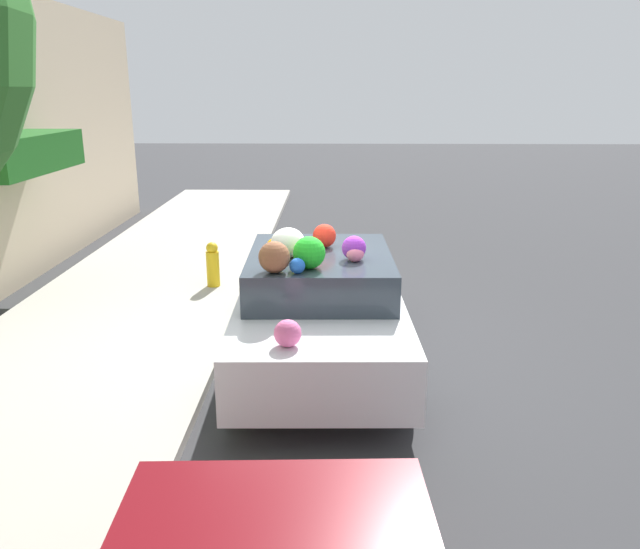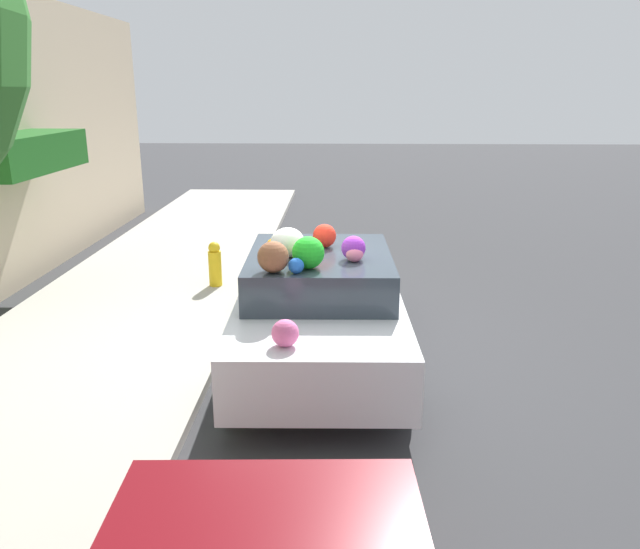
{
  "view_description": "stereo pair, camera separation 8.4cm",
  "coord_description": "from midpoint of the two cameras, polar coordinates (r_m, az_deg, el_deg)",
  "views": [
    {
      "loc": [
        -6.85,
        -0.21,
        3.08
      ],
      "look_at": [
        0.0,
        -0.07,
        1.03
      ],
      "focal_mm": 35.0,
      "sensor_mm": 36.0,
      "label": 1
    },
    {
      "loc": [
        -6.85,
        -0.3,
        3.08
      ],
      "look_at": [
        0.0,
        -0.07,
        1.03
      ],
      "focal_mm": 35.0,
      "sensor_mm": 36.0,
      "label": 2
    }
  ],
  "objects": [
    {
      "name": "ground_plane",
      "position": [
        7.51,
        -0.2,
        -7.56
      ],
      "size": [
        60.0,
        60.0,
        0.0
      ],
      "primitive_type": "plane",
      "color": "#38383A"
    },
    {
      "name": "sidewalk_curb",
      "position": [
        8.05,
        -19.91,
        -6.46
      ],
      "size": [
        24.0,
        3.2,
        0.12
      ],
      "color": "#B2ADA3",
      "rests_on": "ground"
    },
    {
      "name": "fire_hydrant",
      "position": [
        9.8,
        -9.34,
        0.94
      ],
      "size": [
        0.2,
        0.2,
        0.7
      ],
      "color": "gold",
      "rests_on": "sidewalk_curb"
    },
    {
      "name": "art_car",
      "position": [
        7.21,
        0.27,
        -2.5
      ],
      "size": [
        4.26,
        1.89,
        1.66
      ],
      "rotation": [
        0.0,
        0.0,
        0.02
      ],
      "color": "silver",
      "rests_on": "ground"
    }
  ]
}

